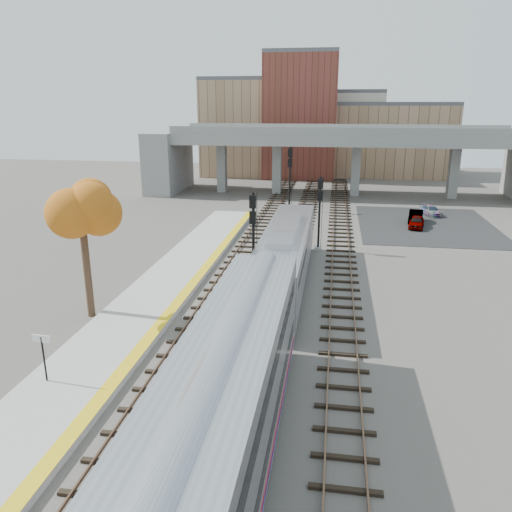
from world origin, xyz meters
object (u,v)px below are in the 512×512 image
(locomotive, at_px, (286,254))
(tree, at_px, (81,210))
(signal_mast_near, at_px, (253,243))
(car_c, at_px, (431,210))
(car_b, at_px, (416,217))
(car_a, at_px, (417,222))
(signal_mast_mid, at_px, (319,216))
(signal_mast_far, at_px, (290,179))
(coach, at_px, (203,475))

(locomotive, bearing_deg, tree, -147.05)
(signal_mast_near, distance_m, car_c, 31.55)
(car_b, xyz_separation_m, car_c, (2.33, 4.27, -0.13))
(car_a, distance_m, car_c, 7.13)
(signal_mast_mid, height_order, car_c, signal_mast_mid)
(locomotive, xyz_separation_m, signal_mast_far, (-2.10, 25.57, 1.56))
(car_c, bearing_deg, signal_mast_far, 162.62)
(signal_mast_mid, distance_m, car_c, 20.72)
(signal_mast_far, bearing_deg, signal_mast_mid, -76.03)
(car_a, bearing_deg, coach, -94.33)
(coach, bearing_deg, signal_mast_near, 95.62)
(car_b, bearing_deg, car_c, 71.39)
(car_b, relative_size, car_c, 1.10)
(signal_mast_mid, height_order, tree, tree)
(signal_mast_far, bearing_deg, car_a, -25.74)
(signal_mast_far, height_order, tree, tree)
(tree, bearing_deg, signal_mast_mid, 51.12)
(signal_mast_near, relative_size, car_b, 1.68)
(locomotive, height_order, coach, coach)
(tree, distance_m, car_c, 41.94)
(tree, xyz_separation_m, car_c, (25.49, 32.76, -6.02))
(signal_mast_far, xyz_separation_m, tree, (-9.05, -32.79, 2.75))
(coach, bearing_deg, tree, 125.95)
(signal_mast_far, bearing_deg, tree, -105.43)
(coach, height_order, car_a, coach)
(coach, bearing_deg, signal_mast_mid, 86.39)
(locomotive, distance_m, signal_mast_mid, 9.34)
(coach, xyz_separation_m, car_c, (14.34, 48.14, -2.22))
(locomotive, height_order, signal_mast_near, signal_mast_near)
(signal_mast_mid, bearing_deg, car_c, 53.14)
(car_a, bearing_deg, signal_mast_near, -113.04)
(signal_mast_far, bearing_deg, coach, -87.50)
(locomotive, distance_m, tree, 13.97)
(signal_mast_near, xyz_separation_m, signal_mast_mid, (4.10, 10.33, -0.23))
(car_b, bearing_deg, signal_mast_mid, -119.41)
(car_a, bearing_deg, signal_mast_far, 165.76)
(signal_mast_mid, bearing_deg, signal_mast_near, -111.64)
(signal_mast_far, xyz_separation_m, car_b, (14.11, -4.31, -3.13))
(coach, height_order, tree, tree)
(signal_mast_near, xyz_separation_m, car_a, (13.86, 20.14, -2.68))
(tree, bearing_deg, signal_mast_far, 74.57)
(signal_mast_mid, height_order, signal_mast_far, signal_mast_far)
(coach, relative_size, signal_mast_mid, 3.86)
(tree, distance_m, car_b, 37.18)
(locomotive, xyz_separation_m, coach, (-0.00, -22.61, 0.52))
(signal_mast_mid, distance_m, car_a, 14.05)
(signal_mast_far, relative_size, tree, 0.85)
(signal_mast_mid, bearing_deg, car_a, 45.12)
(coach, height_order, signal_mast_mid, signal_mast_mid)
(locomotive, bearing_deg, coach, -90.00)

